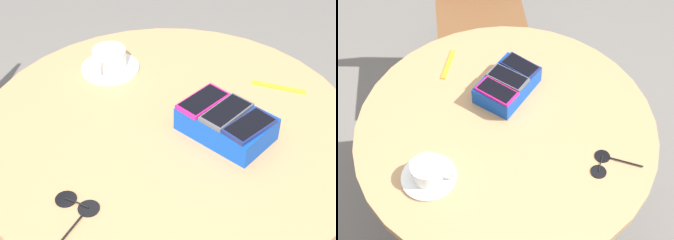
{
  "view_description": "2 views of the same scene",
  "coord_description": "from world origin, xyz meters",
  "views": [
    {
      "loc": [
        -0.49,
        0.87,
        1.55
      ],
      "look_at": [
        0.0,
        0.0,
        0.73
      ],
      "focal_mm": 60.0,
      "sensor_mm": 36.0,
      "label": 1
    },
    {
      "loc": [
        0.81,
        0.31,
        1.81
      ],
      "look_at": [
        0.0,
        0.0,
        0.73
      ],
      "focal_mm": 50.0,
      "sensor_mm": 36.0,
      "label": 2
    }
  ],
  "objects": [
    {
      "name": "round_table",
      "position": [
        0.0,
        0.0,
        0.58
      ],
      "size": [
        0.9,
        0.9,
        0.71
      ],
      "color": "#2D2D2D",
      "rests_on": "ground_plane"
    },
    {
      "name": "phone_magenta",
      "position": [
        -0.06,
        -0.05,
        0.77
      ],
      "size": [
        0.09,
        0.13,
        0.01
      ],
      "color": "#D11975",
      "rests_on": "phone_box"
    },
    {
      "name": "phone_box",
      "position": [
        -0.13,
        -0.04,
        0.74
      ],
      "size": [
        0.22,
        0.17,
        0.06
      ],
      "color": "#0F42AD",
      "rests_on": "round_table"
    },
    {
      "name": "phone_gray",
      "position": [
        -0.13,
        -0.04,
        0.77
      ],
      "size": [
        0.09,
        0.13,
        0.01
      ],
      "color": "#515156",
      "rests_on": "phone_box"
    },
    {
      "name": "phone_navy",
      "position": [
        -0.19,
        -0.02,
        0.77
      ],
      "size": [
        0.09,
        0.13,
        0.01
      ],
      "color": "navy",
      "rests_on": "phone_box"
    },
    {
      "name": "sunglasses",
      "position": [
        0.04,
        0.31,
        0.71
      ],
      "size": [
        0.1,
        0.14,
        0.01
      ],
      "color": "black",
      "rests_on": "round_table"
    },
    {
      "name": "saucer",
      "position": [
        0.25,
        -0.13,
        0.71
      ],
      "size": [
        0.15,
        0.15,
        0.01
      ],
      "primitive_type": "cylinder",
      "color": "white",
      "rests_on": "round_table"
    },
    {
      "name": "coffee_cup",
      "position": [
        0.25,
        -0.13,
        0.75
      ],
      "size": [
        0.09,
        0.12,
        0.06
      ],
      "color": "white",
      "rests_on": "saucer"
    },
    {
      "name": "lanyard_strap",
      "position": [
        -0.17,
        -0.27,
        0.71
      ],
      "size": [
        0.14,
        0.04,
        0.0
      ],
      "primitive_type": "cube",
      "rotation": [
        0.0,
        0.0,
        0.18
      ],
      "color": "orange",
      "rests_on": "round_table"
    }
  ]
}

